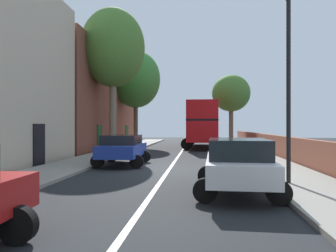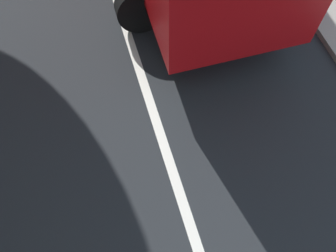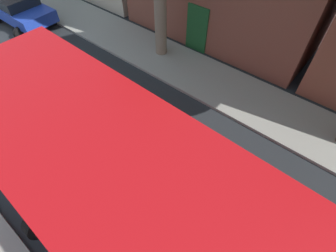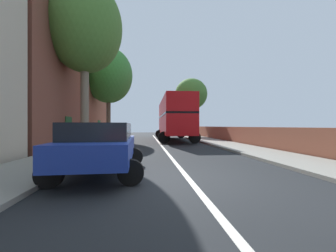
% 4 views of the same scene
% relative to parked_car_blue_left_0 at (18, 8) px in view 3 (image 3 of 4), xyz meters
% --- Properties ---
extents(sidewalk_left, '(2.60, 60.00, 0.12)m').
position_rel_parked_car_blue_left_0_xyz_m(sidewalk_left, '(-2.40, -0.91, -0.83)').
color(sidewalk_left, gray).
rests_on(sidewalk_left, ground).
extents(parked_car_blue_left_0, '(2.58, 4.22, 1.54)m').
position_rel_parked_car_blue_left_0_xyz_m(parked_car_blue_left_0, '(0.00, 0.00, 0.00)').
color(parked_car_blue_left_0, '#1E389E').
rests_on(parked_car_blue_left_0, ground).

